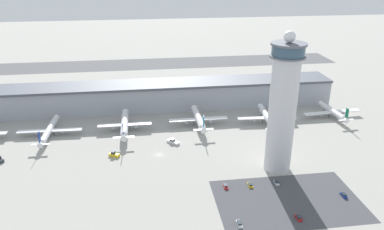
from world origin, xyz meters
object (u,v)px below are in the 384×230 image
object	(u,v)px
car_blue_compact	(250,185)
service_truck_fuel	(173,142)
airplane_gate_bravo	(49,130)
car_red_hatchback	(299,218)
airplane_gate_echo	(267,117)
car_maroon_suv	(226,186)
car_grey_coupe	(239,224)
service_truck_catering	(114,155)
airplane_gate_delta	(199,119)
car_navy_sedan	(276,182)
control_tower	(283,107)
airplane_gate_foxtrot	(333,112)
car_yellow_taxi	(344,195)
airplane_gate_charlie	(125,124)

from	to	relation	value
car_blue_compact	service_truck_fuel	bearing A→B (deg)	123.08
airplane_gate_bravo	car_red_hatchback	bearing A→B (deg)	-38.80
airplane_gate_echo	car_blue_compact	distance (m)	74.81
car_maroon_suv	car_grey_coupe	size ratio (longest dim) A/B	0.88
airplane_gate_bravo	service_truck_catering	size ratio (longest dim) A/B	6.62
service_truck_fuel	car_red_hatchback	distance (m)	87.93
car_grey_coupe	airplane_gate_delta	bearing A→B (deg)	90.88
airplane_gate_delta	car_navy_sedan	world-z (taller)	airplane_gate_delta
airplane_gate_echo	service_truck_catering	distance (m)	100.36
control_tower	service_truck_fuel	distance (m)	69.42
airplane_gate_foxtrot	car_navy_sedan	world-z (taller)	airplane_gate_foxtrot
airplane_gate_echo	car_yellow_taxi	xyz separation A→B (m)	(9.06, -81.95, -4.07)
airplane_gate_delta	car_blue_compact	xyz separation A→B (m)	(13.65, -71.87, -4.19)
airplane_gate_delta	airplane_gate_echo	distance (m)	44.26
airplane_gate_echo	service_truck_fuel	distance (m)	65.46
service_truck_catering	car_yellow_taxi	size ratio (longest dim) A/B	1.46
car_maroon_suv	service_truck_fuel	bearing A→B (deg)	112.65
car_grey_coupe	service_truck_fuel	bearing A→B (deg)	104.71
control_tower	airplane_gate_echo	size ratio (longest dim) A/B	1.78
service_truck_fuel	car_maroon_suv	world-z (taller)	service_truck_fuel
car_navy_sedan	car_grey_coupe	xyz separation A→B (m)	(-25.16, -26.98, 0.04)
airplane_gate_bravo	car_navy_sedan	world-z (taller)	airplane_gate_bravo
airplane_gate_delta	car_navy_sedan	distance (m)	76.51
service_truck_fuel	car_maroon_suv	distance (m)	52.93
car_yellow_taxi	airplane_gate_charlie	bearing A→B (deg)	140.15
car_maroon_suv	airplane_gate_delta	bearing A→B (deg)	91.57
control_tower	service_truck_fuel	world-z (taller)	control_tower
airplane_gate_charlie	car_yellow_taxi	xyz separation A→B (m)	(99.76, -83.27, -4.17)
airplane_gate_echo	car_navy_sedan	distance (m)	70.24
car_navy_sedan	car_maroon_suv	xyz separation A→B (m)	(-24.71, 0.09, 0.01)
airplane_gate_delta	airplane_gate_echo	bearing A→B (deg)	-4.76
car_navy_sedan	car_grey_coupe	world-z (taller)	car_grey_coupe
service_truck_catering	car_grey_coupe	bearing A→B (deg)	-50.62
service_truck_fuel	airplane_gate_delta	bearing A→B (deg)	50.88
car_red_hatchback	car_maroon_suv	distance (m)	36.34
service_truck_catering	car_yellow_taxi	world-z (taller)	service_truck_catering
control_tower	car_maroon_suv	xyz separation A→B (m)	(-29.58, -13.57, -33.17)
car_navy_sedan	service_truck_catering	bearing A→B (deg)	154.32
airplane_gate_delta	car_maroon_suv	bearing A→B (deg)	-88.43
airplane_gate_delta	car_maroon_suv	world-z (taller)	airplane_gate_delta
control_tower	car_blue_compact	bearing A→B (deg)	-142.06
car_maroon_suv	service_truck_catering	bearing A→B (deg)	144.95
car_navy_sedan	car_blue_compact	bearing A→B (deg)	-178.74
airplane_gate_delta	service_truck_fuel	distance (m)	29.44
airplane_gate_foxtrot	car_navy_sedan	xyz separation A→B (m)	(-64.96, -72.92, -3.38)
control_tower	airplane_gate_echo	world-z (taller)	control_tower
airplane_gate_echo	car_maroon_suv	bearing A→B (deg)	-121.86
car_grey_coupe	car_blue_compact	size ratio (longest dim) A/B	1.10
control_tower	service_truck_catering	bearing A→B (deg)	163.92
service_truck_catering	car_grey_coupe	size ratio (longest dim) A/B	1.28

